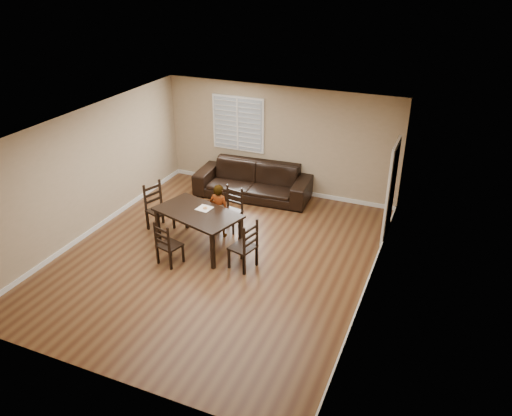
% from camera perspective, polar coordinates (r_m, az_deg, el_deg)
% --- Properties ---
extents(ground, '(7.00, 7.00, 0.00)m').
position_cam_1_polar(ground, '(10.13, -4.43, -5.57)').
color(ground, brown).
rests_on(ground, ground).
extents(room, '(6.04, 7.04, 2.72)m').
position_cam_1_polar(room, '(9.42, -4.13, 4.23)').
color(room, tan).
rests_on(room, ground).
extents(dining_table, '(1.94, 1.43, 0.81)m').
position_cam_1_polar(dining_table, '(10.15, -6.67, -0.87)').
color(dining_table, black).
rests_on(dining_table, ground).
extents(chair_near, '(0.49, 0.47, 0.97)m').
position_cam_1_polar(chair_near, '(10.99, -2.61, -0.13)').
color(chair_near, black).
rests_on(chair_near, ground).
extents(chair_far, '(0.50, 0.48, 0.93)m').
position_cam_1_polar(chair_far, '(9.78, -10.32, -4.37)').
color(chair_far, black).
rests_on(chair_far, ground).
extents(chair_left, '(0.58, 0.60, 1.07)m').
position_cam_1_polar(chair_left, '(11.16, -11.36, 0.05)').
color(chair_left, black).
rests_on(chair_left, ground).
extents(chair_right, '(0.53, 0.55, 1.02)m').
position_cam_1_polar(chair_right, '(9.50, -0.94, -4.61)').
color(chair_right, black).
rests_on(chair_right, ground).
extents(child, '(0.45, 0.30, 1.19)m').
position_cam_1_polar(child, '(10.61, -4.22, -0.27)').
color(child, gray).
rests_on(child, ground).
extents(napkin, '(0.32, 0.32, 0.00)m').
position_cam_1_polar(napkin, '(10.23, -5.92, -0.04)').
color(napkin, beige).
rests_on(napkin, dining_table).
extents(donut, '(0.10, 0.10, 0.03)m').
position_cam_1_polar(donut, '(10.21, -5.84, 0.03)').
color(donut, '#C38246').
rests_on(donut, napkin).
extents(sofa, '(2.92, 1.30, 0.83)m').
position_cam_1_polar(sofa, '(12.44, -0.34, 3.13)').
color(sofa, black).
rests_on(sofa, ground).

